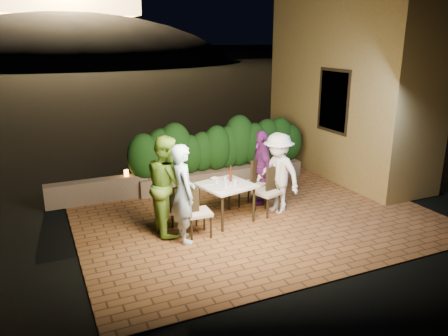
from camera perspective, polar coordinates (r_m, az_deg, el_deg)
ground at (r=8.82m, az=4.69°, el=-6.71°), size 400.00×400.00×0.00m
terrace_floor at (r=9.25m, az=3.19°, el=-5.91°), size 7.00×6.00×0.15m
building_wall at (r=11.84m, az=15.92°, el=11.34°), size 1.60×5.00×5.00m
window_pane at (r=11.02m, az=14.22°, el=8.49°), size 0.08×1.00×1.40m
window_frame at (r=11.02m, az=14.18°, el=8.49°), size 0.06×1.15×1.55m
planter at (r=10.76m, az=-0.21°, el=-1.04°), size 4.20×0.55×0.40m
hedge at (r=10.56m, az=-0.22°, el=2.84°), size 4.00×0.70×1.10m
parapet at (r=9.98m, az=-16.19°, el=-2.86°), size 2.20×0.30×0.50m
hill at (r=67.75m, az=-19.19°, el=9.41°), size 52.00×40.00×22.00m
dining_table at (r=8.57m, az=0.27°, el=-4.50°), size 1.12×1.12×0.75m
plate_nw at (r=8.12m, az=-0.66°, el=-2.86°), size 0.24×0.24×0.01m
plate_sw at (r=8.49m, az=-2.18°, el=-2.00°), size 0.22×0.22×0.01m
plate_ne at (r=8.43m, az=2.78°, el=-2.15°), size 0.22×0.22×0.01m
plate_se at (r=8.77m, az=0.68°, el=-1.37°), size 0.23×0.23×0.01m
plate_centre at (r=8.45m, az=0.33°, el=-2.08°), size 0.22×0.22×0.01m
plate_front at (r=8.27m, az=2.05°, el=-2.51°), size 0.22×0.22×0.01m
glass_nw at (r=8.24m, az=0.25°, el=-2.25°), size 0.06×0.06×0.10m
glass_sw at (r=8.48m, az=-0.97°, el=-1.70°), size 0.06×0.06×0.10m
glass_ne at (r=8.40m, az=1.50°, el=-1.85°), size 0.06×0.06×0.11m
glass_se at (r=8.61m, az=0.15°, el=-1.40°), size 0.06×0.06×0.10m
beer_bottle at (r=8.56m, az=0.87°, el=-0.73°), size 0.06×0.06×0.32m
bowl at (r=8.69m, az=-1.18°, el=-1.44°), size 0.24×0.24×0.04m
chair_left_front at (r=7.88m, az=-3.43°, el=-5.67°), size 0.46×0.46×0.96m
chair_left_back at (r=8.30m, az=-5.23°, el=-4.90°), size 0.55×0.55×0.86m
chair_right_front at (r=8.90m, az=5.63°, el=-3.06°), size 0.57×0.57×0.96m
chair_right_back at (r=9.23m, az=3.67°, el=-2.10°), size 0.65×0.65×1.01m
diner_blue at (r=7.60m, az=-5.37°, el=-3.32°), size 0.44×0.65×1.76m
diner_green at (r=7.97m, az=-7.44°, el=-2.19°), size 0.73×0.92×1.83m
diner_white at (r=8.93m, az=7.07°, el=-0.66°), size 0.92×1.21×1.66m
diner_purple at (r=9.38m, az=4.87°, el=0.10°), size 0.57×1.01×1.61m
parapet_lamp at (r=9.98m, az=-12.63°, el=-0.66°), size 0.10×0.10×0.14m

